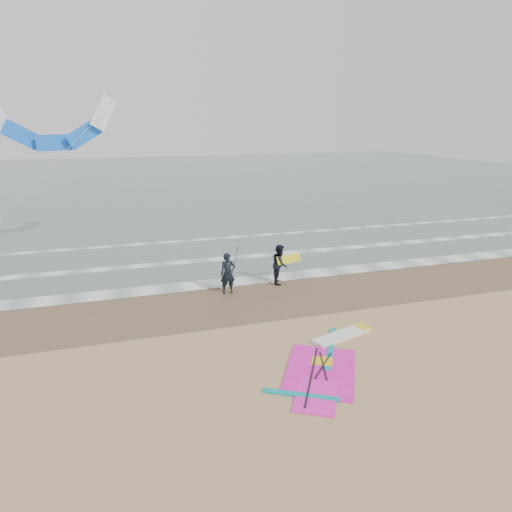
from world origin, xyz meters
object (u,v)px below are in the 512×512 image
object	(u,v)px
windsurf_rig	(328,360)
person_walking	(280,264)
surf_kite	(52,128)
person_standing	(228,274)

from	to	relation	value
windsurf_rig	person_walking	bearing A→B (deg)	82.03
windsurf_rig	person_walking	distance (m)	7.44
person_walking	surf_kite	bearing A→B (deg)	72.69
person_standing	surf_kite	bearing A→B (deg)	130.09
person_walking	surf_kite	size ratio (longest dim) A/B	0.24
surf_kite	person_standing	bearing A→B (deg)	-50.76
person_standing	surf_kite	size ratio (longest dim) A/B	0.24
person_walking	surf_kite	xyz separation A→B (m)	(-10.00, 8.41, 6.05)
person_standing	person_walking	size ratio (longest dim) A/B	0.99
windsurf_rig	person_standing	distance (m)	6.97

